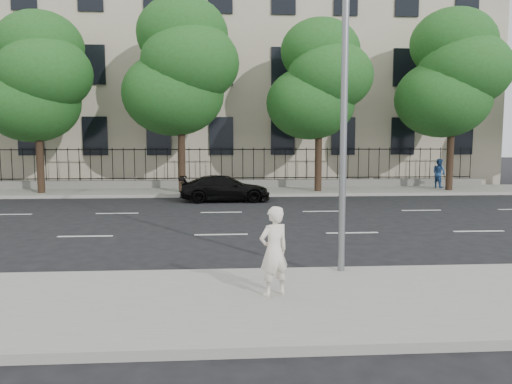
# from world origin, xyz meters

# --- Properties ---
(ground) EXTENTS (120.00, 120.00, 0.00)m
(ground) POSITION_xyz_m (0.00, 0.00, 0.00)
(ground) COLOR black
(ground) RESTS_ON ground
(near_sidewalk) EXTENTS (60.00, 4.00, 0.15)m
(near_sidewalk) POSITION_xyz_m (0.00, -4.00, 0.07)
(near_sidewalk) COLOR gray
(near_sidewalk) RESTS_ON ground
(far_sidewalk) EXTENTS (60.00, 4.00, 0.15)m
(far_sidewalk) POSITION_xyz_m (0.00, 14.00, 0.07)
(far_sidewalk) COLOR gray
(far_sidewalk) RESTS_ON ground
(lane_markings) EXTENTS (49.60, 4.62, 0.01)m
(lane_markings) POSITION_xyz_m (0.00, 4.75, 0.01)
(lane_markings) COLOR silver
(lane_markings) RESTS_ON ground
(masonry_building) EXTENTS (34.60, 12.11, 18.50)m
(masonry_building) POSITION_xyz_m (0.00, 22.95, 9.02)
(masonry_building) COLOR beige
(masonry_building) RESTS_ON ground
(iron_fence) EXTENTS (30.00, 0.50, 2.20)m
(iron_fence) POSITION_xyz_m (0.00, 15.70, 0.65)
(iron_fence) COLOR slate
(iron_fence) RESTS_ON far_sidewalk
(street_light) EXTENTS (0.25, 3.32, 8.05)m
(street_light) POSITION_xyz_m (2.50, -1.77, 5.15)
(street_light) COLOR slate
(street_light) RESTS_ON near_sidewalk
(tree_b) EXTENTS (5.53, 5.12, 8.97)m
(tree_b) POSITION_xyz_m (-8.96, 13.36, 5.84)
(tree_b) COLOR #382619
(tree_b) RESTS_ON far_sidewalk
(tree_c) EXTENTS (5.89, 5.50, 9.80)m
(tree_c) POSITION_xyz_m (-1.96, 13.36, 6.41)
(tree_c) COLOR #382619
(tree_c) RESTS_ON far_sidewalk
(tree_d) EXTENTS (5.34, 4.94, 8.84)m
(tree_d) POSITION_xyz_m (5.04, 13.36, 5.84)
(tree_d) COLOR #382619
(tree_d) RESTS_ON far_sidewalk
(tree_e) EXTENTS (5.71, 5.31, 9.46)m
(tree_e) POSITION_xyz_m (12.04, 13.36, 6.20)
(tree_e) COLOR #382619
(tree_e) RESTS_ON far_sidewalk
(black_sedan) EXTENTS (4.11, 1.70, 1.19)m
(black_sedan) POSITION_xyz_m (0.16, 10.40, 0.59)
(black_sedan) COLOR black
(black_sedan) RESTS_ON ground
(woman_near) EXTENTS (0.68, 0.60, 1.57)m
(woman_near) POSITION_xyz_m (0.94, -3.83, 0.94)
(woman_near) COLOR white
(woman_near) RESTS_ON near_sidewalk
(pedestrian_far) EXTENTS (0.85, 0.95, 1.60)m
(pedestrian_far) POSITION_xyz_m (12.01, 14.48, 0.95)
(pedestrian_far) COLOR navy
(pedestrian_far) RESTS_ON far_sidewalk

